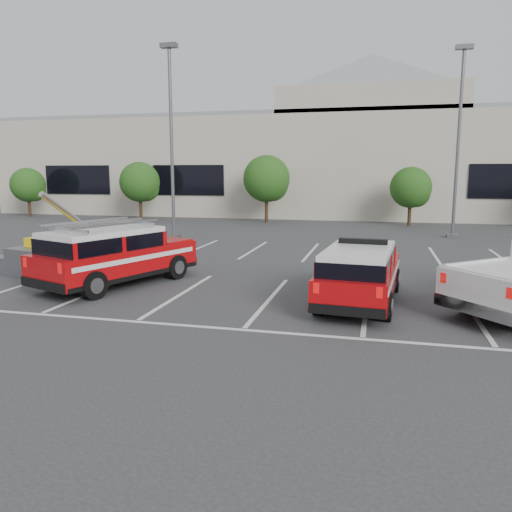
{
  "coord_description": "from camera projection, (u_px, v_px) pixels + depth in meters",
  "views": [
    {
      "loc": [
        2.92,
        -13.51,
        3.58
      ],
      "look_at": [
        -0.68,
        1.19,
        1.05
      ],
      "focal_mm": 35.0,
      "sensor_mm": 36.0,
      "label": 1
    }
  ],
  "objects": [
    {
      "name": "utility_rig",
      "position": [
        58.0,
        256.0,
        18.24
      ],
      "size": [
        3.62,
        3.65,
        2.95
      ],
      "rotation": [
        0.0,
        0.0,
        -0.26
      ],
      "color": "#59595E",
      "rests_on": "ground"
    },
    {
      "name": "tree_mid_right",
      "position": [
        412.0,
        189.0,
        33.72
      ],
      "size": [
        2.77,
        2.77,
        3.99
      ],
      "color": "#3F2B19",
      "rests_on": "ground"
    },
    {
      "name": "tree_left",
      "position": [
        141.0,
        183.0,
        38.38
      ],
      "size": [
        3.07,
        3.07,
        4.42
      ],
      "color": "#3F2B19",
      "rests_on": "ground"
    },
    {
      "name": "light_pole_mid",
      "position": [
        458.0,
        143.0,
        27.04
      ],
      "size": [
        0.9,
        0.6,
        10.24
      ],
      "color": "#59595E",
      "rests_on": "ground"
    },
    {
      "name": "tree_far_left",
      "position": [
        29.0,
        186.0,
        40.77
      ],
      "size": [
        2.77,
        2.77,
        3.99
      ],
      "color": "#3F2B19",
      "rests_on": "ground"
    },
    {
      "name": "stall_markings",
      "position": [
        295.0,
        270.0,
        18.52
      ],
      "size": [
        23.0,
        15.0,
        0.01
      ],
      "primitive_type": "cube",
      "color": "silver",
      "rests_on": "ground"
    },
    {
      "name": "convention_building",
      "position": [
        348.0,
        160.0,
        43.92
      ],
      "size": [
        60.0,
        16.99,
        13.2
      ],
      "color": "#BDB1A0",
      "rests_on": "ground"
    },
    {
      "name": "ladder_suv",
      "position": [
        114.0,
        260.0,
        15.96
      ],
      "size": [
        3.8,
        5.68,
        2.09
      ],
      "rotation": [
        0.0,
        0.0,
        -0.36
      ],
      "color": "#A5080B",
      "rests_on": "ground"
    },
    {
      "name": "fire_chief_suv",
      "position": [
        360.0,
        278.0,
        13.74
      ],
      "size": [
        2.24,
        5.12,
        1.75
      ],
      "rotation": [
        0.0,
        0.0,
        -0.09
      ],
      "color": "#A5080B",
      "rests_on": "ground"
    },
    {
      "name": "ground",
      "position": [
        269.0,
        300.0,
        14.21
      ],
      "size": [
        120.0,
        120.0,
        0.0
      ],
      "primitive_type": "plane",
      "color": "#2E2E30",
      "rests_on": "ground"
    },
    {
      "name": "light_pole_left",
      "position": [
        172.0,
        142.0,
        26.73
      ],
      "size": [
        0.9,
        0.6,
        10.24
      ],
      "color": "#59595E",
      "rests_on": "ground"
    },
    {
      "name": "tree_mid_left",
      "position": [
        268.0,
        180.0,
        35.98
      ],
      "size": [
        3.37,
        3.37,
        4.85
      ],
      "color": "#3F2B19",
      "rests_on": "ground"
    }
  ]
}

